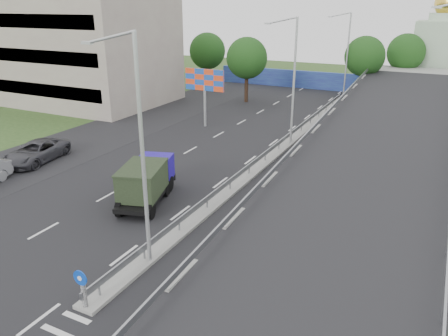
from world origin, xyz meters
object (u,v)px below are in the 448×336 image
Objects in this scene: sign_bollard at (83,289)px; church at (441,49)px; billboard at (205,83)px; parked_car_c at (36,152)px; lamp_post_mid at (292,75)px; lamp_post_far at (346,52)px; lamp_post_near at (138,142)px; dump_truck at (147,180)px.

sign_bollard is 0.12× the size of church.
billboard is 0.99× the size of parked_car_c.
church reaches higher than lamp_post_mid.
church is at bearing 54.76° from lamp_post_far.
parked_car_c is (-15.59, -32.45, -5.04)m from lamp_post_far.
lamp_post_near is 0.73× the size of church.
dump_truck is 1.08× the size of parked_car_c.
dump_truck is (-3.94, 5.53, -4.43)m from lamp_post_near.
church reaches higher than lamp_post_far.
lamp_post_far is at bearing 63.16° from billboard.
lamp_post_near is (0.11, 3.83, 4.77)m from sign_bollard.
sign_bollard is 44.08m from lamp_post_far.
church is (10.00, 57.83, 4.28)m from sign_bollard.
parked_car_c is at bearing -141.39° from lamp_post_mid.
lamp_post_far is 1.82× the size of parked_car_c.
lamp_post_mid is 20.00m from lamp_post_far.
billboard is at bearing 167.62° from lamp_post_mid.
dump_truck is (-3.83, 9.36, 0.34)m from sign_bollard.
parked_car_c is (-15.59, 7.55, -5.04)m from lamp_post_near.
lamp_post_mid reaches higher than dump_truck.
lamp_post_mid reaches higher than billboard.
billboard is 17.49m from dump_truck.
lamp_post_far is 1.68× the size of dump_truck.
billboard is at bearing -120.70° from church.
church is 37.23m from billboard.
lamp_post_near and lamp_post_mid have the same top height.
lamp_post_mid is (0.11, 23.83, 4.77)m from sign_bollard.
billboard is (-9.11, -18.00, -1.62)m from lamp_post_far.
dump_truck is at bearing -18.81° from parked_car_c.
lamp_post_near is at bearing -90.00° from lamp_post_far.
lamp_post_far is at bearing 55.36° from parked_car_c.
sign_bollard is at bearing -99.81° from church.
dump_truck reaches higher than sign_bollard.
sign_bollard is 0.30× the size of billboard.
lamp_post_far is at bearing 90.00° from lamp_post_mid.
parked_car_c is at bearing 143.68° from sign_bollard.
sign_bollard reaches higher than parked_car_c.
lamp_post_far is at bearing -125.24° from church.
sign_bollard is at bearing -90.26° from lamp_post_mid.
billboard is (-9.11, 22.00, -1.62)m from lamp_post_near.
lamp_post_near reaches higher than billboard.
billboard is at bearing 112.49° from lamp_post_near.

